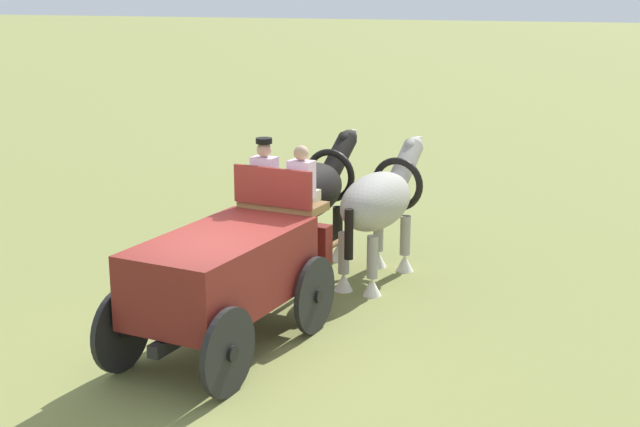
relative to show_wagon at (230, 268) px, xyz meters
The scene contains 4 objects.
ground_plane 1.13m from the show_wagon, behind, with size 220.00×220.00×0.00m, color olive.
show_wagon is the anchor object (origin of this frame).
draft_horse_near 3.63m from the show_wagon, ahead, with size 3.07×1.24×2.21m.
draft_horse_off 3.64m from the show_wagon, 18.86° to the right, with size 3.04×1.21×2.18m.
Camera 1 is at (-10.23, -4.78, 4.82)m, focal length 50.02 mm.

